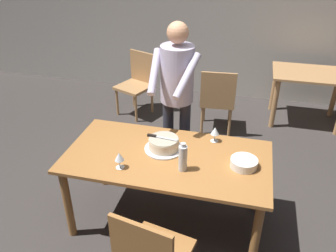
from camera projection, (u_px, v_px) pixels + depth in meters
The scene contains 13 objects.
ground_plane at pixel (167, 220), 3.30m from camera, with size 14.00×14.00×0.00m, color #383330.
back_wall at pixel (217, 10), 5.21m from camera, with size 10.00×0.12×2.70m, color #BCB7AD.
main_dining_table at pixel (167, 165), 2.98m from camera, with size 1.74×0.89×0.75m.
cake_on_platter at pixel (164, 144), 2.99m from camera, with size 0.34×0.34×0.11m.
cake_knife at pixel (156, 136), 2.98m from camera, with size 0.27×0.05×0.02m.
plate_stack at pixel (244, 163), 2.78m from camera, with size 0.22×0.22×0.07m.
wine_glass_near at pixel (119, 157), 2.73m from camera, with size 0.08×0.08×0.14m.
wine_glass_far at pixel (215, 131), 3.08m from camera, with size 0.08×0.08×0.14m.
water_bottle at pixel (183, 158), 2.70m from camera, with size 0.07×0.07×0.25m.
person_cutting_cake at pixel (177, 89), 3.33m from camera, with size 0.46×0.57×1.72m.
background_table at pixel (309, 84), 4.71m from camera, with size 1.00×0.70×0.74m.
background_chair_1 at pixel (137, 81), 5.01m from camera, with size 0.57×0.57×0.90m.
background_chair_2 at pixel (218, 99), 4.51m from camera, with size 0.47×0.47×0.90m.
Camera 1 is at (0.60, -2.34, 2.43)m, focal length 36.89 mm.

